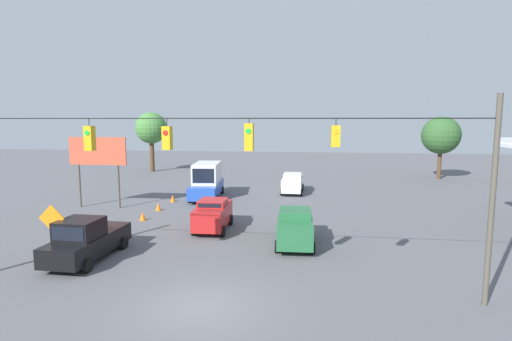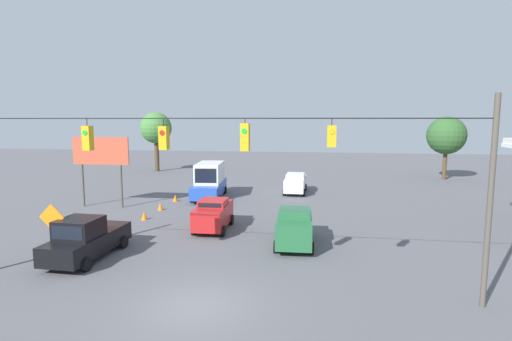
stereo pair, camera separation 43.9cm
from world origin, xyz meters
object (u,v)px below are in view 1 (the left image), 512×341
(traffic_cone_fourth, at_px, (158,207))
(traffic_cone_third, at_px, (143,216))
(overhead_signal_span, at_px, (206,170))
(traffic_cone_nearest, at_px, (94,245))
(sedan_white_oncoming_deep, at_px, (292,183))
(tree_horizon_left, at_px, (151,129))
(sedan_green_crossing_near, at_px, (295,226))
(traffic_cone_fifth, at_px, (173,198))
(traffic_cone_second, at_px, (121,229))
(tree_horizon_right, at_px, (441,135))
(roadside_billboard, at_px, (98,156))
(work_zone_sign, at_px, (52,223))
(sedan_red_withflow_mid, at_px, (213,214))
(pickup_truck_black_parked_shoulder, at_px, (86,240))
(box_truck_blue_withflow_far, at_px, (207,181))

(traffic_cone_fourth, bearing_deg, traffic_cone_third, 90.80)
(overhead_signal_span, distance_m, traffic_cone_nearest, 9.26)
(sedan_white_oncoming_deep, bearing_deg, tree_horizon_left, -34.86)
(sedan_green_crossing_near, height_order, traffic_cone_fifth, sedan_green_crossing_near)
(overhead_signal_span, distance_m, traffic_cone_second, 10.95)
(overhead_signal_span, distance_m, tree_horizon_right, 37.67)
(roadside_billboard, relative_size, work_zone_sign, 1.91)
(tree_horizon_right, bearing_deg, roadside_billboard, 31.87)
(sedan_red_withflow_mid, height_order, traffic_cone_second, sedan_red_withflow_mid)
(overhead_signal_span, xyz_separation_m, sedan_green_crossing_near, (-3.26, -6.24, -3.80))
(traffic_cone_nearest, relative_size, traffic_cone_third, 1.00)
(pickup_truck_black_parked_shoulder, relative_size, tree_horizon_right, 0.72)
(traffic_cone_fourth, height_order, tree_horizon_left, tree_horizon_left)
(traffic_cone_third, xyz_separation_m, tree_horizon_right, (-25.86, -22.51, 4.68))
(tree_horizon_left, distance_m, tree_horizon_right, 35.15)
(overhead_signal_span, distance_m, roadside_billboard, 18.11)
(traffic_cone_nearest, relative_size, traffic_cone_fifth, 1.00)
(traffic_cone_nearest, relative_size, roadside_billboard, 0.10)
(overhead_signal_span, xyz_separation_m, tree_horizon_right, (-18.76, -32.67, 0.15))
(sedan_red_withflow_mid, bearing_deg, sedan_white_oncoming_deep, -108.18)
(pickup_truck_black_parked_shoulder, relative_size, traffic_cone_second, 9.11)
(sedan_green_crossing_near, bearing_deg, traffic_cone_nearest, 12.67)
(sedan_white_oncoming_deep, relative_size, tree_horizon_left, 0.60)
(traffic_cone_fourth, bearing_deg, sedan_green_crossing_near, 146.56)
(sedan_red_withflow_mid, height_order, tree_horizon_left, tree_horizon_left)
(sedan_green_crossing_near, xyz_separation_m, traffic_cone_third, (10.35, -3.92, -0.73))
(tree_horizon_right, bearing_deg, traffic_cone_nearest, 48.06)
(sedan_red_withflow_mid, distance_m, pickup_truck_black_parked_shoulder, 7.65)
(tree_horizon_right, bearing_deg, traffic_cone_fifth, 32.26)
(pickup_truck_black_parked_shoulder, bearing_deg, overhead_signal_span, 159.08)
(traffic_cone_fifth, bearing_deg, tree_horizon_left, -63.57)
(box_truck_blue_withflow_far, bearing_deg, overhead_signal_span, 104.50)
(traffic_cone_fourth, relative_size, roadside_billboard, 0.10)
(overhead_signal_span, height_order, sedan_green_crossing_near, overhead_signal_span)
(overhead_signal_span, bearing_deg, roadside_billboard, -48.46)
(traffic_cone_fifth, height_order, tree_horizon_left, tree_horizon_left)
(sedan_white_oncoming_deep, distance_m, work_zone_sign, 22.45)
(traffic_cone_third, xyz_separation_m, traffic_cone_fifth, (0.04, -6.17, 0.00))
(overhead_signal_span, bearing_deg, sedan_green_crossing_near, -117.57)
(box_truck_blue_withflow_far, height_order, roadside_billboard, roadside_billboard)
(roadside_billboard, bearing_deg, pickup_truck_black_parked_shoulder, 115.97)
(traffic_cone_second, relative_size, tree_horizon_left, 0.07)
(traffic_cone_nearest, bearing_deg, work_zone_sign, 69.83)
(traffic_cone_nearest, bearing_deg, traffic_cone_third, -89.79)
(sedan_red_withflow_mid, distance_m, tree_horizon_right, 32.01)
(sedan_green_crossing_near, distance_m, traffic_cone_third, 11.09)
(overhead_signal_span, bearing_deg, traffic_cone_fourth, -61.43)
(traffic_cone_fourth, bearing_deg, tree_horizon_right, -142.92)
(traffic_cone_nearest, xyz_separation_m, tree_horizon_left, (9.24, -30.87, 5.31))
(traffic_cone_third, bearing_deg, sedan_white_oncoming_deep, -129.76)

